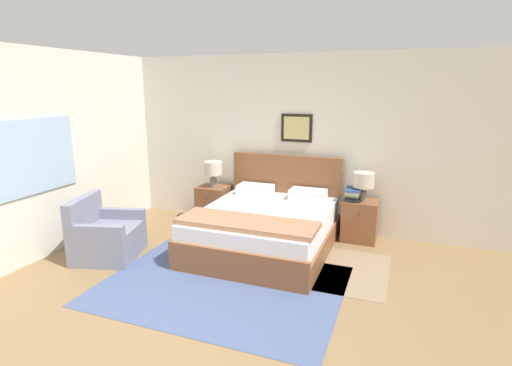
{
  "coord_description": "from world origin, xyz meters",
  "views": [
    {
      "loc": [
        1.74,
        -2.57,
        2.13
      ],
      "look_at": [
        0.1,
        1.76,
        1.01
      ],
      "focal_mm": 28.0,
      "sensor_mm": 36.0,
      "label": 1
    }
  ],
  "objects": [
    {
      "name": "wall_back",
      "position": [
        0.0,
        3.23,
        1.3
      ],
      "size": [
        7.33,
        0.09,
        2.6
      ],
      "color": "silver",
      "rests_on": "ground_plane"
    },
    {
      "name": "table_lamp_by_door",
      "position": [
        1.24,
        2.92,
        0.86
      ],
      "size": [
        0.28,
        0.28,
        0.4
      ],
      "color": "slate",
      "rests_on": "nightstand_by_door"
    },
    {
      "name": "bed",
      "position": [
        0.08,
        2.17,
        0.3
      ],
      "size": [
        1.69,
        1.99,
        1.13
      ],
      "color": "brown",
      "rests_on": "ground_plane"
    },
    {
      "name": "ground_plane",
      "position": [
        0.0,
        0.0,
        0.0
      ],
      "size": [
        16.0,
        16.0,
        0.0
      ],
      "primitive_type": "plane",
      "color": "olive"
    },
    {
      "name": "nightstand_near_window",
      "position": [
        -1.07,
        2.94,
        0.29
      ],
      "size": [
        0.48,
        0.44,
        0.58
      ],
      "color": "brown",
      "rests_on": "ground_plane"
    },
    {
      "name": "book_paperback_top",
      "position": [
        1.12,
        2.9,
        0.74
      ],
      "size": [
        0.22,
        0.29,
        0.04
      ],
      "rotation": [
        0.0,
        0.0,
        0.07
      ],
      "color": "#335693",
      "rests_on": "book_slim_near_top"
    },
    {
      "name": "wall_left",
      "position": [
        -2.5,
        1.57,
        1.3
      ],
      "size": [
        0.08,
        5.6,
        2.6
      ],
      "color": "silver",
      "rests_on": "ground_plane"
    },
    {
      "name": "nightstand_by_door",
      "position": [
        1.22,
        2.94,
        0.29
      ],
      "size": [
        0.48,
        0.44,
        0.58
      ],
      "color": "brown",
      "rests_on": "ground_plane"
    },
    {
      "name": "book_thick_bottom",
      "position": [
        1.12,
        2.9,
        0.6
      ],
      "size": [
        0.21,
        0.26,
        0.04
      ],
      "rotation": [
        0.0,
        0.0,
        0.06
      ],
      "color": "#232328",
      "rests_on": "nightstand_by_door"
    },
    {
      "name": "book_slim_near_top",
      "position": [
        1.12,
        2.9,
        0.7
      ],
      "size": [
        0.2,
        0.27,
        0.04
      ],
      "rotation": [
        0.0,
        0.0,
        -0.05
      ],
      "color": "beige",
      "rests_on": "book_novel_upper"
    },
    {
      "name": "book_novel_upper",
      "position": [
        1.12,
        2.9,
        0.67
      ],
      "size": [
        0.25,
        0.29,
        0.03
      ],
      "rotation": [
        0.0,
        0.0,
        -0.19
      ],
      "color": "#4C7551",
      "rests_on": "book_hardcover_middle"
    },
    {
      "name": "table_lamp_near_window",
      "position": [
        -1.05,
        2.92,
        0.86
      ],
      "size": [
        0.28,
        0.28,
        0.4
      ],
      "color": "slate",
      "rests_on": "nightstand_near_window"
    },
    {
      "name": "armchair",
      "position": [
        -1.74,
        1.21,
        0.27
      ],
      "size": [
        0.9,
        0.94,
        0.78
      ],
      "rotation": [
        0.0,
        0.0,
        -1.29
      ],
      "color": "gray",
      "rests_on": "ground_plane"
    },
    {
      "name": "area_rug_bedside",
      "position": [
        1.29,
        1.88,
        0.0
      ],
      "size": [
        0.79,
        1.24,
        0.01
      ],
      "color": "#897556",
      "rests_on": "ground_plane"
    },
    {
      "name": "area_rug_main",
      "position": [
        -0.03,
        1.03,
        0.0
      ],
      "size": [
        2.59,
        1.92,
        0.01
      ],
      "color": "#47567F",
      "rests_on": "ground_plane"
    },
    {
      "name": "book_hardcover_middle",
      "position": [
        1.12,
        2.9,
        0.64
      ],
      "size": [
        0.18,
        0.22,
        0.03
      ],
      "rotation": [
        0.0,
        0.0,
        0.05
      ],
      "color": "#232328",
      "rests_on": "book_thick_bottom"
    }
  ]
}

